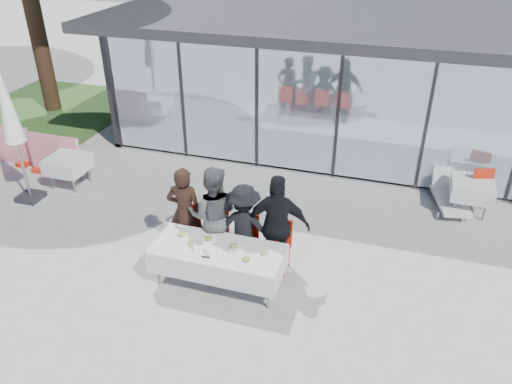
% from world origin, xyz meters
% --- Properties ---
extents(ground, '(90.00, 90.00, 0.00)m').
position_xyz_m(ground, '(0.00, 0.00, 0.00)').
color(ground, '#A5A39D').
rests_on(ground, ground).
extents(pavilion, '(14.80, 8.80, 3.44)m').
position_xyz_m(pavilion, '(2.00, 8.16, 2.15)').
color(pavilion, gray).
rests_on(pavilion, ground).
extents(dining_table, '(2.26, 0.96, 0.75)m').
position_xyz_m(dining_table, '(-0.21, -0.48, 0.54)').
color(dining_table, silver).
rests_on(dining_table, ground).
extents(diner_a, '(0.74, 0.74, 1.81)m').
position_xyz_m(diner_a, '(-1.11, 0.19, 0.91)').
color(diner_a, black).
rests_on(diner_a, ground).
extents(diner_chair_a, '(0.44, 0.44, 0.97)m').
position_xyz_m(diner_chair_a, '(-1.11, 0.27, 0.54)').
color(diner_chair_a, red).
rests_on(diner_chair_a, ground).
extents(diner_b, '(1.10, 1.10, 1.90)m').
position_xyz_m(diner_b, '(-0.55, 0.19, 0.95)').
color(diner_b, '#525252').
rests_on(diner_b, ground).
extents(diner_chair_b, '(0.44, 0.44, 0.97)m').
position_xyz_m(diner_chair_b, '(-0.55, 0.27, 0.54)').
color(diner_chair_b, red).
rests_on(diner_chair_b, ground).
extents(diner_c, '(1.16, 1.16, 1.64)m').
position_xyz_m(diner_c, '(0.04, 0.19, 0.82)').
color(diner_c, black).
rests_on(diner_c, ground).
extents(diner_chair_c, '(0.44, 0.44, 0.97)m').
position_xyz_m(diner_chair_c, '(0.04, 0.27, 0.54)').
color(diner_chair_c, red).
rests_on(diner_chair_c, ground).
extents(diner_d, '(1.28, 1.28, 1.93)m').
position_xyz_m(diner_d, '(0.66, 0.19, 0.96)').
color(diner_d, black).
rests_on(diner_d, ground).
extents(diner_chair_d, '(0.44, 0.44, 0.97)m').
position_xyz_m(diner_chair_d, '(0.66, 0.27, 0.54)').
color(diner_chair_d, red).
rests_on(diner_chair_d, ground).
extents(plate_a, '(0.24, 0.24, 0.07)m').
position_xyz_m(plate_a, '(-0.95, -0.33, 0.78)').
color(plate_a, white).
rests_on(plate_a, dining_table).
extents(plate_b, '(0.24, 0.24, 0.07)m').
position_xyz_m(plate_b, '(-0.45, -0.30, 0.78)').
color(plate_b, white).
rests_on(plate_b, dining_table).
extents(plate_c, '(0.24, 0.24, 0.07)m').
position_xyz_m(plate_c, '(0.05, -0.38, 0.78)').
color(plate_c, white).
rests_on(plate_c, dining_table).
extents(plate_d, '(0.24, 0.24, 0.07)m').
position_xyz_m(plate_d, '(0.59, -0.40, 0.78)').
color(plate_d, white).
rests_on(plate_d, dining_table).
extents(plate_extra, '(0.24, 0.24, 0.07)m').
position_xyz_m(plate_extra, '(0.36, -0.66, 0.78)').
color(plate_extra, white).
rests_on(plate_extra, dining_table).
extents(juice_bottle, '(0.06, 0.06, 0.16)m').
position_xyz_m(juice_bottle, '(-0.66, -0.57, 0.83)').
color(juice_bottle, '#83A946').
rests_on(juice_bottle, dining_table).
extents(drinking_glasses, '(0.07, 0.07, 0.10)m').
position_xyz_m(drinking_glasses, '(-0.34, -0.66, 0.80)').
color(drinking_glasses, silver).
rests_on(drinking_glasses, dining_table).
extents(folded_eyeglasses, '(0.14, 0.03, 0.01)m').
position_xyz_m(folded_eyeglasses, '(-0.31, -0.77, 0.76)').
color(folded_eyeglasses, black).
rests_on(folded_eyeglasses, dining_table).
extents(spare_table_left, '(0.86, 0.86, 0.74)m').
position_xyz_m(spare_table_left, '(-4.85, 1.80, 0.55)').
color(spare_table_left, silver).
rests_on(spare_table_left, ground).
extents(spare_table_right, '(0.86, 0.86, 0.74)m').
position_xyz_m(spare_table_right, '(4.09, 3.36, 0.55)').
color(spare_table_right, silver).
rests_on(spare_table_right, ground).
extents(spare_chair_b, '(0.55, 0.55, 0.97)m').
position_xyz_m(spare_chair_b, '(4.25, 3.66, 0.54)').
color(spare_chair_b, red).
rests_on(spare_chair_b, ground).
extents(market_umbrella, '(0.50, 0.50, 3.00)m').
position_xyz_m(market_umbrella, '(-5.33, 0.95, 2.01)').
color(market_umbrella, black).
rests_on(market_umbrella, ground).
extents(lounger, '(0.90, 1.44, 0.72)m').
position_xyz_m(lounger, '(3.69, 3.56, 0.26)').
color(lounger, silver).
rests_on(lounger, ground).
extents(grass_patch, '(5.00, 5.00, 0.02)m').
position_xyz_m(grass_patch, '(-8.50, 6.00, 0.01)').
color(grass_patch, '#385926').
rests_on(grass_patch, ground).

